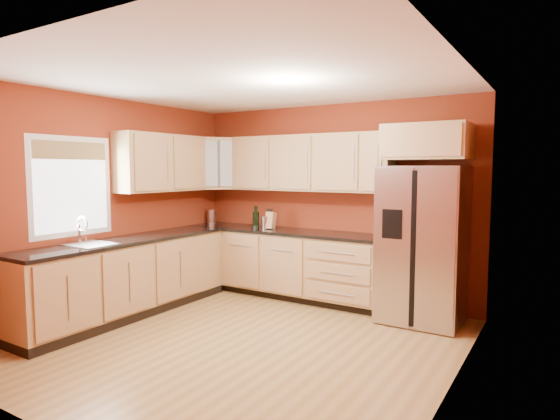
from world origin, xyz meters
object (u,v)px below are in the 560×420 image
object	(u,v)px
canister_left	(212,217)
knife_block	(271,220)
refrigerator	(423,244)
soap_dispenser	(377,231)
wine_bottle_a	(257,217)

from	to	relation	value
canister_left	knife_block	world-z (taller)	knife_block
refrigerator	soap_dispenser	xyz separation A→B (m)	(-0.55, 0.00, 0.12)
refrigerator	soap_dispenser	bearing A→B (deg)	179.84
wine_bottle_a	soap_dispenser	distance (m)	1.79
refrigerator	soap_dispenser	size ratio (longest dim) A/B	10.45
refrigerator	canister_left	xyz separation A→B (m)	(-3.20, 0.11, 0.14)
wine_bottle_a	knife_block	distance (m)	0.23
soap_dispenser	refrigerator	bearing A→B (deg)	-0.16
canister_left	soap_dispenser	distance (m)	2.65
canister_left	soap_dispenser	xyz separation A→B (m)	(2.65, -0.11, -0.02)
soap_dispenser	canister_left	bearing A→B (deg)	177.71
canister_left	wine_bottle_a	size ratio (longest dim) A/B	0.69
canister_left	refrigerator	bearing A→B (deg)	-1.93
canister_left	wine_bottle_a	distance (m)	0.87
refrigerator	wine_bottle_a	xyz separation A→B (m)	(-2.33, 0.06, 0.18)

